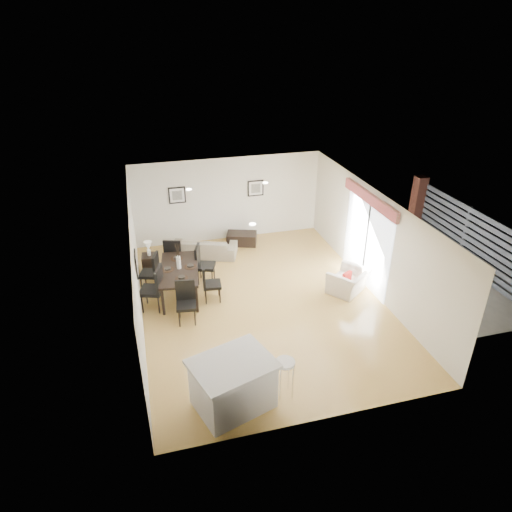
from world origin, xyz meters
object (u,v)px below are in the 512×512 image
object	(u,v)px
dining_chair_foot	(174,254)
coffee_table	(242,239)
kitchen_island	(233,384)
dining_chair_enear	(208,281)
dining_table	(179,271)
dining_chair_wnear	(155,286)
armchair	(348,281)
side_table	(150,264)
dining_chair_wfar	(152,270)
dining_chair_head	(186,299)
dining_chair_efar	(202,262)
sofa	(204,247)
bar_stool	(285,366)

from	to	relation	value
dining_chair_foot	coffee_table	world-z (taller)	dining_chair_foot
kitchen_island	dining_chair_enear	bearing A→B (deg)	69.43
dining_table	dining_chair_wnear	distance (m)	0.83
armchair	dining_chair_foot	xyz separation A→B (m)	(-4.33, 2.18, 0.29)
side_table	dining_chair_wfar	bearing A→B (deg)	-88.26
dining_chair_wnear	dining_chair_wfar	xyz separation A→B (m)	(-0.01, 0.95, -0.06)
dining_chair_wnear	dining_chair_head	distance (m)	0.95
kitchen_island	coffee_table	bearing A→B (deg)	57.41
dining_table	dining_chair_head	world-z (taller)	dining_chair_head
dining_chair_wfar	dining_chair_foot	bearing A→B (deg)	156.69
kitchen_island	armchair	bearing A→B (deg)	21.63
dining_table	dining_chair_wfar	distance (m)	0.81
dining_chair_wnear	kitchen_island	bearing A→B (deg)	35.70
armchair	kitchen_island	world-z (taller)	kitchen_island
dining_chair_wnear	dining_chair_foot	size ratio (longest dim) A/B	1.08
dining_table	dining_chair_efar	xyz separation A→B (m)	(0.67, 0.50, -0.10)
dining_chair_wnear	side_table	size ratio (longest dim) A/B	2.04
dining_chair_foot	side_table	world-z (taller)	dining_chair_foot
dining_chair_wfar	coffee_table	bearing A→B (deg)	143.49
sofa	dining_chair_wfar	world-z (taller)	dining_chair_wfar
dining_table	dining_chair_wnear	xyz separation A→B (m)	(-0.66, -0.50, -0.05)
dining_chair_wnear	dining_chair_enear	bearing A→B (deg)	109.84
dining_table	dining_chair_efar	distance (m)	0.84
armchair	coffee_table	xyz separation A→B (m)	(-2.05, 3.53, -0.13)
coffee_table	dining_chair_foot	bearing A→B (deg)	-130.89
dining_table	coffee_table	size ratio (longest dim) A/B	2.13
sofa	coffee_table	size ratio (longest dim) A/B	2.08
armchair	dining_chair_wnear	size ratio (longest dim) A/B	0.83
dining_table	sofa	bearing A→B (deg)	71.88
coffee_table	side_table	world-z (taller)	side_table
dining_chair_foot	bar_stool	distance (m)	5.53
dining_chair_wnear	kitchen_island	xyz separation A→B (m)	(1.15, -3.64, -0.14)
dining_chair_wfar	dining_chair_enear	distance (m)	1.62
dining_chair_efar	side_table	size ratio (longest dim) A/B	1.89
armchair	kitchen_island	xyz separation A→B (m)	(-3.81, -3.13, 0.20)
bar_stool	dining_table	bearing A→B (deg)	109.88
dining_chair_wfar	bar_stool	world-z (taller)	dining_chair_wfar
kitchen_island	dining_chair_wfar	bearing A→B (deg)	86.40
dining_table	dining_chair_enear	xyz separation A→B (m)	(0.67, -0.46, -0.14)
dining_chair_enear	bar_stool	distance (m)	3.77
dining_chair_wnear	dining_chair_efar	xyz separation A→B (m)	(1.33, 1.01, -0.05)
dining_chair_head	kitchen_island	distance (m)	3.01
armchair	dining_chair_efar	xyz separation A→B (m)	(-3.63, 1.51, 0.29)
dining_chair_wnear	kitchen_island	distance (m)	3.82
dining_chair_head	kitchen_island	xyz separation A→B (m)	(0.48, -2.97, -0.07)
bar_stool	side_table	bearing A→B (deg)	111.76
armchair	dining_chair_enear	world-z (taller)	dining_chair_enear
dining_chair_wnear	dining_chair_foot	distance (m)	1.79
coffee_table	kitchen_island	world-z (taller)	kitchen_island
sofa	armchair	bearing A→B (deg)	157.01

